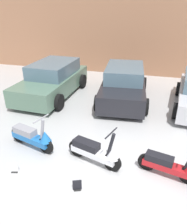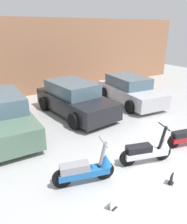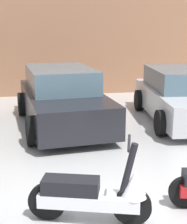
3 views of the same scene
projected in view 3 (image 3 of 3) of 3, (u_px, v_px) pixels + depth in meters
The scene contains 4 objects.
wall_back at pixel (59, 36), 11.68m from camera, with size 19.60×0.12×4.05m, color #9E6B4C.
scooter_front_right at pixel (94, 194), 4.21m from camera, with size 1.50×0.73×1.08m.
car_rear_center at pixel (62, 98), 8.36m from camera, with size 2.26×4.23×1.39m.
car_rear_right at pixel (181, 96), 8.78m from camera, with size 2.18×4.01×1.31m.
Camera 3 is at (-1.01, -3.39, 2.39)m, focal length 55.00 mm.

